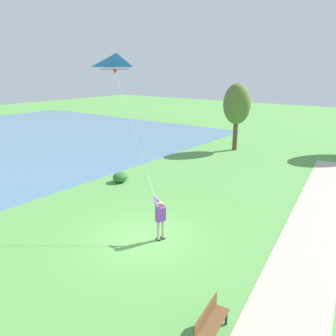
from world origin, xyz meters
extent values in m
plane|color=#569947|center=(0.00, 0.00, 0.00)|extent=(120.00, 120.00, 0.00)
cube|color=#B7AD99|center=(5.89, 2.00, 0.01)|extent=(6.65, 32.03, 0.02)
cube|color=#232328|center=(0.49, 0.14, 0.03)|extent=(0.26, 0.18, 0.06)
cylinder|color=beige|center=(0.51, 0.14, 0.45)|extent=(0.14, 0.14, 0.82)
cube|color=#232328|center=(0.56, 0.37, 0.03)|extent=(0.26, 0.18, 0.06)
cylinder|color=beige|center=(0.58, 0.37, 0.45)|extent=(0.14, 0.14, 0.82)
cube|color=#753899|center=(0.55, 0.25, 1.16)|extent=(0.33, 0.45, 0.60)
sphere|color=#996B4C|center=(0.55, 0.25, 1.62)|extent=(0.22, 0.22, 0.22)
ellipsoid|color=tan|center=(0.56, 0.25, 1.66)|extent=(0.28, 0.28, 0.13)
cylinder|color=#753899|center=(0.31, 0.24, 1.61)|extent=(0.45, 0.47, 0.43)
cylinder|color=#753899|center=(0.36, 0.40, 1.61)|extent=(0.56, 0.20, 0.43)
sphere|color=#996B4C|center=(0.18, 0.37, 1.74)|extent=(0.10, 0.10, 0.10)
pyramid|color=blue|center=(-2.64, 1.25, 7.20)|extent=(1.09, 1.56, 0.62)
cone|color=red|center=(-2.89, 1.36, 6.81)|extent=(0.26, 0.26, 0.22)
cylinder|color=black|center=(-2.89, 1.36, 6.92)|extent=(0.56, 1.27, 0.02)
cylinder|color=silver|center=(-1.35, 0.86, 4.25)|extent=(3.09, 1.00, 5.03)
cube|color=brown|center=(4.97, -3.17, 0.45)|extent=(0.64, 1.55, 0.05)
cube|color=brown|center=(4.78, -3.19, 0.68)|extent=(0.24, 1.49, 0.40)
cube|color=#2D2D33|center=(5.04, -2.48, 0.23)|extent=(0.07, 0.07, 0.45)
cube|color=#2D2D33|center=(4.72, -2.53, 0.23)|extent=(0.07, 0.07, 0.45)
cylinder|color=brown|center=(-4.33, 17.13, 1.41)|extent=(0.42, 0.42, 2.83)
ellipsoid|color=#567033|center=(-4.33, 17.13, 4.05)|extent=(2.38, 2.27, 3.49)
ellipsoid|color=#2D7033|center=(-6.15, 4.62, 0.32)|extent=(0.92, 1.03, 0.64)
camera|label=1|loc=(8.40, -9.67, 6.91)|focal=35.64mm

